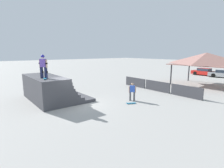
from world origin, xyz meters
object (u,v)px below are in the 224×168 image
skateboard_on_ground (131,103)px  skateboard_on_deck (45,78)px  parked_car_silver (224,74)px  bystander_walking (132,91)px  parked_car_red (205,72)px  skater_on_deck (43,65)px

skateboard_on_ground → skateboard_on_deck: bearing=-5.7°
skateboard_on_ground → parked_car_silver: (-0.97, 21.75, 0.54)m
parked_car_silver → skateboard_on_ground: bearing=-94.4°
bystander_walking → skateboard_on_deck: bearing=13.8°
skateboard_on_ground → parked_car_red: (-4.19, 22.15, 0.54)m
skateboard_on_deck → bystander_walking: bearing=82.0°
skater_on_deck → parked_car_silver: bearing=48.1°
parked_car_red → skateboard_on_ground: bearing=-75.8°
skater_on_deck → bystander_walking: bearing=25.2°
skateboard_on_ground → parked_car_silver: 21.78m
bystander_walking → parked_car_silver: bearing=-140.1°
skateboard_on_deck → parked_car_silver: (2.50, 27.19, -1.53)m
skater_on_deck → bystander_walking: (3.39, 6.08, -2.26)m
skateboard_on_ground → parked_car_red: 22.55m
skater_on_deck → parked_car_red: 27.60m
skateboard_on_deck → parked_car_red: bearing=108.4°
bystander_walking → parked_car_red: bearing=-131.6°
bystander_walking → skateboard_on_ground: size_ratio=1.98×
skater_on_deck → parked_car_red: size_ratio=0.41×
bystander_walking → parked_car_red: 21.71m
bystander_walking → parked_car_silver: 21.01m
parked_car_silver → skateboard_on_deck: bearing=-102.2°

